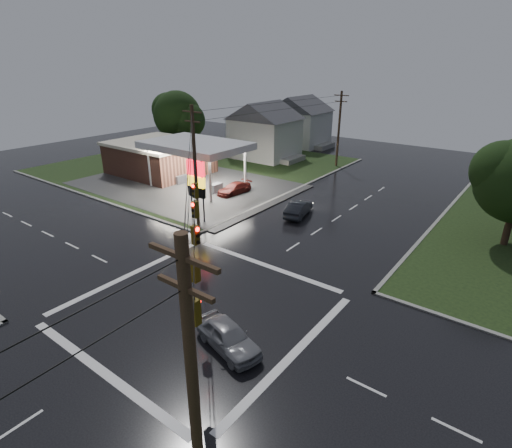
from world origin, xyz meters
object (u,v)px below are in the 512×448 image
Objects in this scene: car_north at (298,208)px; car_pump at (234,188)px; pylon_sign at (196,181)px; utility_pole_se at (195,413)px; utility_pole_nw at (195,166)px; car_crossing at (228,336)px; tree_nw_behind at (178,115)px; utility_pole_n at (339,128)px; house_far at (300,120)px; gas_station at (165,156)px; house_near at (265,130)px.

car_pump is (-9.58, 1.50, -0.11)m from car_north.
pylon_sign reaches higher than car_north.
utility_pole_se is (20.00, -20.00, 1.71)m from pylon_sign.
utility_pole_se is (19.00, -19.00, 0.00)m from utility_pole_nw.
car_crossing is (-5.60, 7.67, -4.96)m from utility_pole_se.
utility_pole_n is at bearing 18.21° from tree_nw_behind.
utility_pole_n is (1.00, 27.50, 1.46)m from pylon_sign.
house_far is (-12.45, 10.00, -1.06)m from utility_pole_n.
car_pump is (20.84, -11.07, -5.53)m from tree_nw_behind.
utility_pole_se reaches higher than utility_pole_n.
utility_pole_se is 10.72m from car_crossing.
house_far is (3.73, 28.30, 1.86)m from gas_station.
utility_pole_se is at bearing -45.00° from pylon_sign.
car_north is (6.08, 7.92, -4.96)m from utility_pole_nw.
utility_pole_nw is 28.50m from utility_pole_n.
car_north is at bearing -73.54° from utility_pole_n.
tree_nw_behind reaches higher than house_far.
house_near is (-11.45, -2.00, -1.06)m from utility_pole_n.
house_near reaches higher than gas_station.
tree_nw_behind is at bearing -35.10° from car_north.
house_far is at bearing 118.68° from utility_pole_se.
car_crossing is (25.85, -49.83, -3.65)m from house_far.
utility_pole_se is 54.77m from house_near.
utility_pole_nw is at bearing 135.00° from utility_pole_se.
house_near is at bearing 73.83° from gas_station.
utility_pole_se is 51.16m from utility_pole_n.
car_crossing is at bearing -40.14° from tree_nw_behind.
house_near reaches higher than car_pump.
utility_pole_n is 2.36× the size of car_crossing.
utility_pole_se is at bearing -56.21° from house_near.
pylon_sign is at bearing 64.74° from car_crossing.
tree_nw_behind is at bearing 140.13° from pylon_sign.
pylon_sign is at bearing -67.58° from car_pump.
car_pump is (-16.90, 20.75, -0.11)m from car_crossing.
house_near is 2.48× the size of car_crossing.
pylon_sign is 28.34m from utility_pole_se.
car_crossing is at bearing -40.22° from utility_pole_nw.
house_far is at bearing 94.76° from house_near.
utility_pole_n is at bearing 87.92° from pylon_sign.
car_north is (18.53, -30.58, -3.65)m from house_far.
utility_pole_n is at bearing -38.77° from house_far.
tree_nw_behind is at bearing -123.44° from house_far.
utility_pole_se is at bearing -61.32° from house_far.
car_pump is (8.95, -29.08, -3.75)m from house_far.
utility_pole_nw is 1.10× the size of tree_nw_behind.
gas_station is 24.60m from utility_pole_n.
house_far is at bearing 113.00° from car_pump.
utility_pole_se is 1.10× the size of tree_nw_behind.
car_crossing reaches higher than car_pump.
car_crossing is at bearing -44.96° from car_pump.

